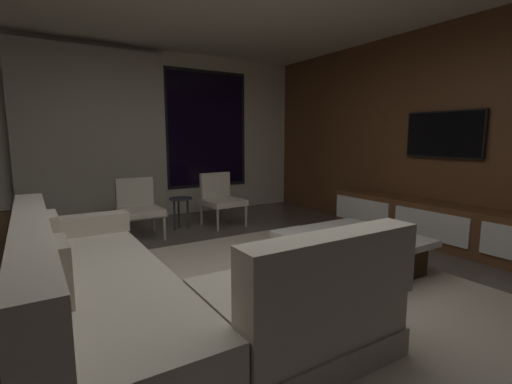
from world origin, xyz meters
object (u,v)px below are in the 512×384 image
at_px(side_stool, 181,204).
at_px(media_console, 444,227).
at_px(sectional_couch, 146,298).
at_px(accent_chair_near_window, 220,196).
at_px(mounted_tv, 444,134).
at_px(accent_chair_by_curtain, 138,205).
at_px(coffee_table, 351,252).
at_px(book_stack_on_coffee_table, 357,238).

distance_m(side_stool, media_console, 3.45).
bearing_deg(media_console, side_stool, 133.38).
bearing_deg(sectional_couch, accent_chair_near_window, 54.89).
bearing_deg(mounted_tv, accent_chair_by_curtain, 145.16).
height_order(coffee_table, mounted_tv, mounted_tv).
bearing_deg(mounted_tv, side_stool, 137.83).
xyz_separation_m(book_stack_on_coffee_table, accent_chair_by_curtain, (-1.35, 2.54, 0.05)).
bearing_deg(book_stack_on_coffee_table, accent_chair_by_curtain, 118.10).
height_order(sectional_couch, mounted_tv, mounted_tv).
distance_m(side_stool, mounted_tv, 3.58).
bearing_deg(mounted_tv, book_stack_on_coffee_table, -169.83).
bearing_deg(sectional_couch, coffee_table, 5.23).
xyz_separation_m(side_stool, mounted_tv, (2.55, -2.31, 0.98)).
xyz_separation_m(sectional_couch, side_stool, (1.23, 2.67, 0.08)).
distance_m(accent_chair_near_window, side_stool, 0.61).
height_order(coffee_table, accent_chair_near_window, accent_chair_near_window).
bearing_deg(media_console, sectional_couch, -177.46).
distance_m(book_stack_on_coffee_table, mounted_tv, 2.08).
bearing_deg(sectional_couch, accent_chair_by_curtain, 76.68).
bearing_deg(coffee_table, sectional_couch, -174.77).
bearing_deg(side_stool, media_console, -46.62).
relative_size(side_stool, media_console, 0.15).
bearing_deg(accent_chair_by_curtain, coffee_table, -58.50).
xyz_separation_m(coffee_table, media_console, (1.54, -0.03, 0.06)).
relative_size(sectional_couch, mounted_tv, 2.54).
bearing_deg(accent_chair_by_curtain, sectional_couch, -103.32).
relative_size(sectional_couch, side_stool, 5.43).
height_order(accent_chair_by_curtain, side_stool, accent_chair_by_curtain).
xyz_separation_m(accent_chair_by_curtain, side_stool, (0.62, 0.10, -0.06)).
bearing_deg(side_stool, mounted_tv, -42.17).
relative_size(accent_chair_by_curtain, side_stool, 1.70).
xyz_separation_m(coffee_table, mounted_tv, (1.72, 0.17, 1.16)).
distance_m(accent_chair_by_curtain, side_stool, 0.63).
relative_size(media_console, mounted_tv, 3.15).
relative_size(sectional_couch, media_console, 0.81).
bearing_deg(media_console, mounted_tv, 47.52).
xyz_separation_m(sectional_couch, coffee_table, (2.07, 0.19, -0.10)).
height_order(side_stool, media_console, media_console).
bearing_deg(sectional_couch, book_stack_on_coffee_table, 0.89).
relative_size(book_stack_on_coffee_table, accent_chair_near_window, 0.36).
relative_size(coffee_table, accent_chair_near_window, 1.49).
bearing_deg(accent_chair_by_curtain, media_console, -38.81).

